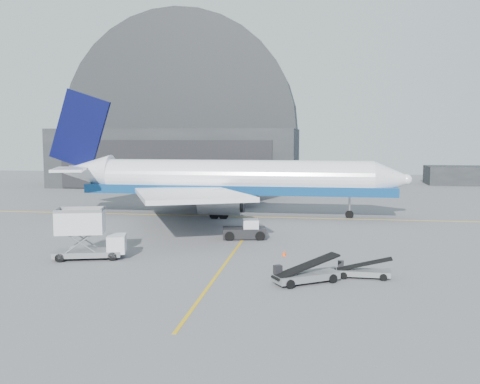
% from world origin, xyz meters
% --- Properties ---
extents(ground, '(200.00, 200.00, 0.00)m').
position_xyz_m(ground, '(0.00, 0.00, 0.00)').
color(ground, '#565659').
rests_on(ground, ground).
extents(taxi_lines, '(80.00, 42.12, 0.02)m').
position_xyz_m(taxi_lines, '(0.00, 12.67, 0.01)').
color(taxi_lines, gold).
rests_on(taxi_lines, ground).
extents(hangar, '(50.00, 28.30, 28.00)m').
position_xyz_m(hangar, '(-22.00, 64.95, 9.54)').
color(hangar, black).
rests_on(hangar, ground).
extents(distant_bldg_a, '(14.00, 8.00, 4.00)m').
position_xyz_m(distant_bldg_a, '(38.00, 72.00, 0.00)').
color(distant_bldg_a, black).
rests_on(distant_bldg_a, ground).
extents(airliner, '(49.03, 47.54, 17.21)m').
position_xyz_m(airliner, '(-5.01, 20.91, 4.81)').
color(airliner, white).
rests_on(airliner, ground).
extents(catering_truck, '(6.47, 3.77, 4.19)m').
position_xyz_m(catering_truck, '(-12.20, -5.88, 2.12)').
color(catering_truck, slate).
rests_on(catering_truck, ground).
extents(pushback_tug, '(4.85, 3.35, 2.07)m').
position_xyz_m(pushback_tug, '(0.19, 5.28, 0.78)').
color(pushback_tug, black).
rests_on(pushback_tug, ground).
extents(belt_loader_a, '(5.03, 4.06, 1.99)m').
position_xyz_m(belt_loader_a, '(6.78, -10.84, 0.61)').
color(belt_loader_a, slate).
rests_on(belt_loader_a, ground).
extents(belt_loader_b, '(4.27, 1.56, 1.62)m').
position_xyz_m(belt_loader_b, '(11.01, -8.72, 0.50)').
color(belt_loader_b, slate).
rests_on(belt_loader_b, ground).
extents(traffic_cone, '(0.37, 0.37, 0.54)m').
position_xyz_m(traffic_cone, '(4.70, -2.25, 0.25)').
color(traffic_cone, '#FF4008').
rests_on(traffic_cone, ground).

